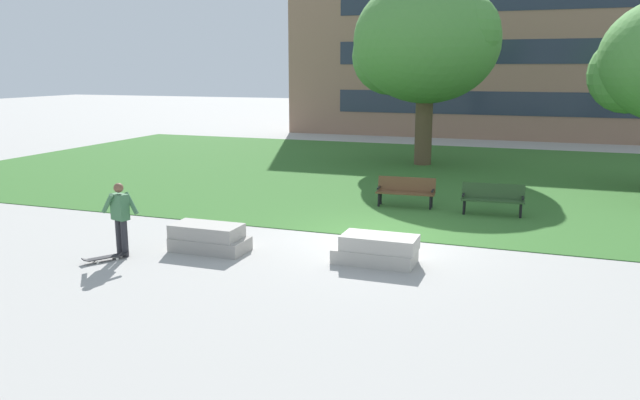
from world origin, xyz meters
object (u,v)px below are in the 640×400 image
object	(u,v)px
person_skateboarder	(120,215)
park_bench_near_right	(493,197)
concrete_block_center	(209,238)
park_bench_near_left	(406,190)
concrete_block_left	(377,250)
skateboard	(106,257)

from	to	relation	value
person_skateboarder	park_bench_near_right	world-z (taller)	person_skateboarder
concrete_block_center	person_skateboarder	world-z (taller)	person_skateboarder
concrete_block_center	park_bench_near_left	size ratio (longest dim) A/B	0.99
park_bench_near_left	park_bench_near_right	distance (m)	2.65
concrete_block_left	park_bench_near_right	xyz separation A→B (m)	(2.01, 5.68, 0.23)
person_skateboarder	park_bench_near_right	size ratio (longest dim) A/B	0.93
concrete_block_center	park_bench_near_left	xyz separation A→B (m)	(3.38, 6.32, 0.23)
concrete_block_left	park_bench_near_right	distance (m)	6.03
concrete_block_left	park_bench_near_left	size ratio (longest dim) A/B	1.00
concrete_block_center	park_bench_near_left	distance (m)	7.16
park_bench_near_left	skateboard	bearing A→B (deg)	-123.41
park_bench_near_right	concrete_block_left	bearing A→B (deg)	-109.53
concrete_block_left	person_skateboarder	distance (m)	5.88
person_skateboarder	park_bench_near_left	world-z (taller)	person_skateboarder
concrete_block_left	skateboard	xyz separation A→B (m)	(-5.78, -1.92, -0.22)
skateboard	park_bench_near_left	bearing A→B (deg)	56.59
concrete_block_center	person_skateboarder	distance (m)	2.07
concrete_block_left	skateboard	world-z (taller)	concrete_block_left
concrete_block_center	skateboard	world-z (taller)	concrete_block_center
concrete_block_center	person_skateboarder	size ratio (longest dim) A/B	1.06
concrete_block_center	concrete_block_left	distance (m)	4.02
concrete_block_left	park_bench_near_left	bearing A→B (deg)	96.04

